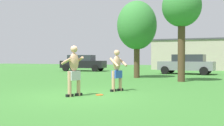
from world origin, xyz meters
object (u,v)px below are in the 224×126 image
player_near (74,69)px  car_gray_far_end (187,64)px  frisbee (99,95)px  car_black_near_post (83,63)px  player_in_blue (117,69)px  tree_left_field (137,26)px  tree_right_field (182,8)px

player_near → car_gray_far_end: player_near is taller
player_near → frisbee: 1.29m
car_black_near_post → car_gray_far_end: bearing=-8.4°
player_near → car_black_near_post: (-8.01, 16.09, -0.10)m
player_in_blue → player_near: bearing=-115.0°
player_near → car_gray_far_end: size_ratio=0.39×
car_gray_far_end → player_near: bearing=-98.5°
player_near → car_black_near_post: size_ratio=0.39×
frisbee → player_near: bearing=-140.6°
car_black_near_post → tree_left_field: bearing=-42.4°
tree_left_field → car_gray_far_end: bearing=64.1°
car_gray_far_end → tree_left_field: (-2.62, -5.41, 2.60)m
car_gray_far_end → frisbee: bearing=-96.0°
frisbee → car_black_near_post: size_ratio=0.06×
frisbee → tree_left_field: size_ratio=0.05×
player_in_blue → car_black_near_post: (-8.89, 14.21, -0.04)m
car_black_near_post → tree_right_field: 14.21m
player_near → frisbee: size_ratio=6.39×
tree_right_field → car_black_near_post: bearing=140.5°
player_in_blue → tree_right_field: tree_right_field is taller
player_in_blue → frisbee: bearing=-97.6°
car_gray_far_end → tree_left_field: size_ratio=0.88×
player_near → car_gray_far_end: 14.76m
frisbee → tree_left_field: 9.33m
car_gray_far_end → tree_left_field: 6.55m
frisbee → tree_right_field: 8.07m
tree_left_field → car_black_near_post: bearing=137.6°
car_gray_far_end → tree_right_field: (0.50, -7.31, 3.22)m
player_in_blue → car_black_near_post: bearing=122.0°
frisbee → tree_left_field: bearing=97.6°
player_in_blue → car_gray_far_end: bearing=84.2°
player_near → player_in_blue: bearing=65.0°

